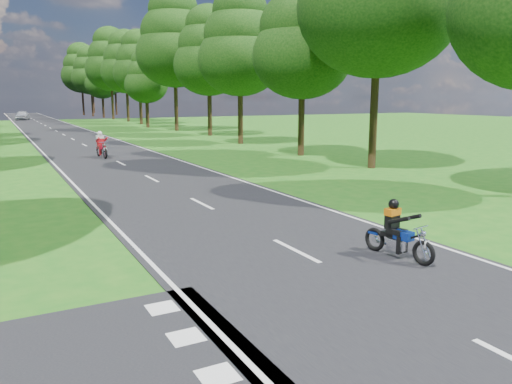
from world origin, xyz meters
TOP-DOWN VIEW (x-y plane):
  - ground at (0.00, 0.00)m, footprint 160.00×160.00m
  - main_road at (0.00, 50.00)m, footprint 7.00×140.00m
  - road_markings at (-0.14, 48.13)m, footprint 7.40×140.00m
  - treeline at (1.43, 60.06)m, footprint 40.00×115.35m
  - rider_near_blue at (1.76, 0.48)m, footprint 0.79×1.67m
  - rider_far_red at (-0.40, 23.14)m, footprint 0.75×1.94m
  - distant_car at (-1.62, 80.99)m, footprint 2.57×4.60m

SIDE VIEW (x-z plane):
  - ground at x=0.00m, z-range 0.00..0.00m
  - main_road at x=0.00m, z-range 0.00..0.02m
  - road_markings at x=-0.14m, z-range 0.02..0.03m
  - rider_near_blue at x=1.76m, z-range 0.02..1.36m
  - distant_car at x=-1.62m, z-range 0.02..1.50m
  - rider_far_red at x=-0.40m, z-range 0.02..1.61m
  - treeline at x=1.43m, z-range 0.86..15.65m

